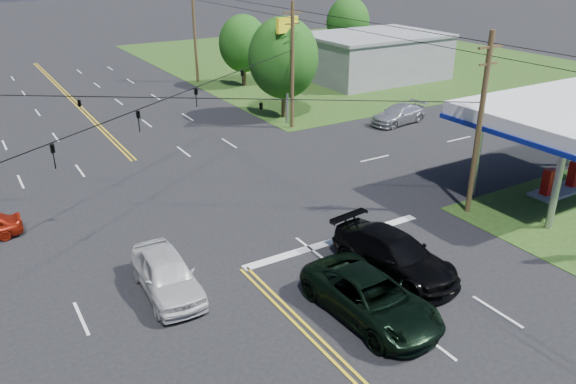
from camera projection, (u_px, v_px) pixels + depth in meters
ground at (178, 204)px, 31.10m from camera, size 280.00×280.00×0.00m
grass_ne at (343, 57)px, 72.80m from camera, size 46.00×48.00×0.03m
stop_bar at (336, 241)px, 27.21m from camera, size 10.00×0.50×0.02m
retail_ne at (373, 58)px, 60.15m from camera, size 14.00×10.00×4.40m
gas_canopy at (576, 114)px, 30.65m from camera, size 12.20×8.20×5.35m
pole_se at (480, 123)px, 28.27m from camera, size 1.60×0.28×9.50m
pole_ne at (292, 65)px, 42.36m from camera, size 1.60×0.28×9.50m
pole_right_far at (195, 32)px, 57.14m from camera, size 1.60×0.28×10.00m
span_wire_signals at (169, 98)px, 28.70m from camera, size 26.00×18.00×1.13m
power_lines at (179, 52)px, 26.09m from camera, size 26.04×100.00×0.64m
tree_right_a at (283, 58)px, 45.20m from camera, size 5.70×5.70×8.18m
tree_right_b at (243, 44)px, 56.05m from camera, size 4.94×4.94×7.09m
tree_far_r at (348, 23)px, 68.94m from camera, size 5.32×5.32×7.63m
pickup_dkgreen at (371, 297)px, 21.34m from camera, size 3.11×6.22×1.69m
suv_black at (394, 254)px, 24.24m from camera, size 3.25×6.40×1.78m
pickup_white at (167, 274)px, 22.83m from camera, size 2.28×5.17×1.73m
sedan_far at (399, 114)px, 45.05m from camera, size 5.39×2.75×1.50m
polesign_ne at (287, 41)px, 42.94m from camera, size 2.24×0.95×8.28m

